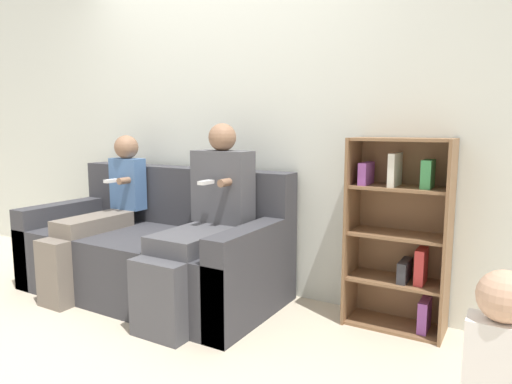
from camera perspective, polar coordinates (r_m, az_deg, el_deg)
name	(u,v)px	position (r m, az deg, el deg)	size (l,w,h in m)	color
ground_plane	(128,328)	(3.04, -15.76, -16.08)	(14.00, 14.00, 0.00)	beige
back_wall	(222,121)	(3.58, -4.26, 8.81)	(10.00, 0.06, 2.55)	silver
couch	(154,252)	(3.50, -12.59, -7.33)	(1.94, 0.92, 0.92)	#38383D
adult_seated	(202,218)	(2.99, -6.75, -3.27)	(0.42, 0.83, 1.26)	#47474C
child_seated	(99,213)	(3.62, -19.00, -2.44)	(0.28, 0.86, 1.17)	#70665B
toddler_standing	(499,363)	(1.95, 28.11, -18.32)	(0.23, 0.19, 0.74)	#335170
bookshelf	(401,233)	(2.93, 17.68, -4.92)	(0.59, 0.30, 1.17)	brown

